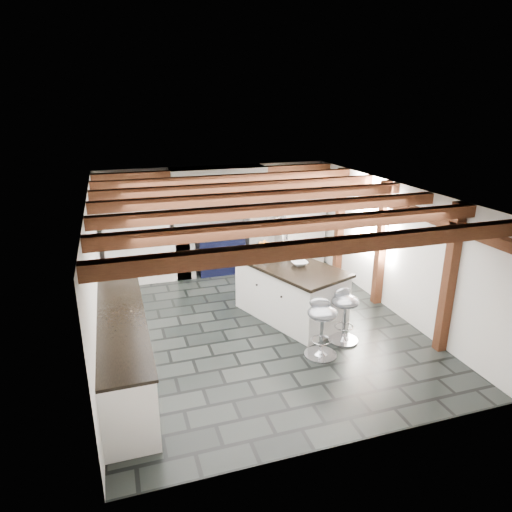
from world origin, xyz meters
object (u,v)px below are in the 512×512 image
object	(u,v)px
range_cooker	(220,251)
bar_stool_far	(322,322)
kitchen_island	(290,291)
bar_stool_near	(344,310)

from	to	relation	value
range_cooker	bar_stool_far	size ratio (longest dim) A/B	1.10
kitchen_island	bar_stool_near	bearing A→B (deg)	-85.27
kitchen_island	bar_stool_far	xyz separation A→B (m)	(-0.03, -1.33, 0.06)
kitchen_island	bar_stool_far	size ratio (longest dim) A/B	2.45
range_cooker	kitchen_island	distance (m)	2.63
kitchen_island	bar_stool_far	world-z (taller)	kitchen_island
kitchen_island	bar_stool_near	size ratio (longest dim) A/B	2.53
range_cooker	kitchen_island	xyz separation A→B (m)	(0.62, -2.56, 0.04)
bar_stool_far	range_cooker	bearing A→B (deg)	122.73
range_cooker	bar_stool_far	world-z (taller)	range_cooker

